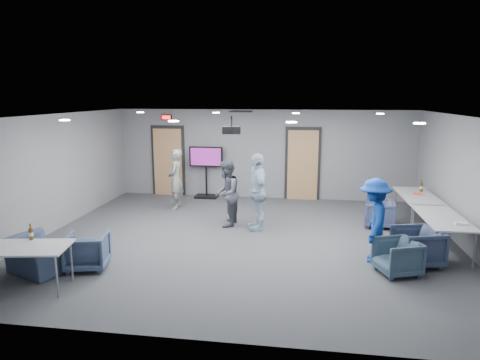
# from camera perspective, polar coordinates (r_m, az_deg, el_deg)

# --- Properties ---
(floor) EXTENTS (9.00, 9.00, 0.00)m
(floor) POSITION_cam_1_polar(r_m,az_deg,el_deg) (9.50, 0.73, -7.93)
(floor) COLOR #36393E
(floor) RESTS_ON ground
(ceiling) EXTENTS (9.00, 9.00, 0.00)m
(ceiling) POSITION_cam_1_polar(r_m,az_deg,el_deg) (8.98, 0.77, 8.56)
(ceiling) COLOR white
(ceiling) RESTS_ON wall_back
(wall_back) EXTENTS (9.00, 0.02, 2.70)m
(wall_back) POSITION_cam_1_polar(r_m,az_deg,el_deg) (13.07, 3.11, 3.44)
(wall_back) COLOR slate
(wall_back) RESTS_ON floor
(wall_front) EXTENTS (9.00, 0.02, 2.70)m
(wall_front) POSITION_cam_1_polar(r_m,az_deg,el_deg) (5.34, -5.09, -8.15)
(wall_front) COLOR slate
(wall_front) RESTS_ON floor
(wall_left) EXTENTS (0.02, 8.00, 2.70)m
(wall_left) POSITION_cam_1_polar(r_m,az_deg,el_deg) (10.71, -23.86, 0.76)
(wall_left) COLOR slate
(wall_left) RESTS_ON floor
(wall_right) EXTENTS (0.02, 8.00, 2.70)m
(wall_right) POSITION_cam_1_polar(r_m,az_deg,el_deg) (9.65, 28.28, -0.68)
(wall_right) COLOR slate
(wall_right) RESTS_ON floor
(door_left) EXTENTS (1.06, 0.17, 2.24)m
(door_left) POSITION_cam_1_polar(r_m,az_deg,el_deg) (13.67, -9.55, 2.45)
(door_left) COLOR black
(door_left) RESTS_ON wall_back
(door_right) EXTENTS (1.06, 0.17, 2.24)m
(door_right) POSITION_cam_1_polar(r_m,az_deg,el_deg) (13.01, 8.35, 2.05)
(door_right) COLOR black
(door_right) RESTS_ON wall_back
(exit_sign) EXTENTS (0.32, 0.08, 0.16)m
(exit_sign) POSITION_cam_1_polar(r_m,az_deg,el_deg) (13.51, -9.77, 8.24)
(exit_sign) COLOR black
(exit_sign) RESTS_ON wall_back
(hvac_diffuser) EXTENTS (0.60, 0.60, 0.03)m
(hvac_diffuser) POSITION_cam_1_polar(r_m,az_deg,el_deg) (11.82, 0.18, 9.13)
(hvac_diffuser) COLOR black
(hvac_diffuser) RESTS_ON ceiling
(downlights) EXTENTS (6.18, 3.78, 0.02)m
(downlights) POSITION_cam_1_polar(r_m,az_deg,el_deg) (8.98, 0.77, 8.47)
(downlights) COLOR white
(downlights) RESTS_ON ceiling
(person_a) EXTENTS (0.45, 0.64, 1.66)m
(person_a) POSITION_cam_1_polar(r_m,az_deg,el_deg) (12.00, -8.57, 0.13)
(person_a) COLOR gray
(person_a) RESTS_ON floor
(person_b) EXTENTS (0.65, 0.81, 1.61)m
(person_b) POSITION_cam_1_polar(r_m,az_deg,el_deg) (10.27, -1.83, -1.79)
(person_b) COLOR #4E525E
(person_b) RESTS_ON floor
(person_c) EXTENTS (0.75, 1.15, 1.81)m
(person_c) POSITION_cam_1_polar(r_m,az_deg,el_deg) (9.99, 2.34, -1.56)
(person_c) COLOR #A3BBD2
(person_c) RESTS_ON floor
(person_d) EXTENTS (0.76, 1.12, 1.60)m
(person_d) POSITION_cam_1_polar(r_m,az_deg,el_deg) (8.49, 17.43, -5.13)
(person_d) COLOR navy
(person_d) RESTS_ON floor
(chair_right_a) EXTENTS (0.79, 0.77, 0.64)m
(chair_right_a) POSITION_cam_1_polar(r_m,az_deg,el_deg) (10.85, 18.07, -4.29)
(chair_right_a) COLOR #3A4365
(chair_right_a) RESTS_ON floor
(chair_right_b) EXTENTS (0.95, 0.93, 0.71)m
(chair_right_b) POSITION_cam_1_polar(r_m,az_deg,el_deg) (8.68, 22.55, -8.23)
(chair_right_b) COLOR #343F5A
(chair_right_b) RESTS_ON floor
(chair_right_c) EXTENTS (0.88, 0.86, 0.63)m
(chair_right_c) POSITION_cam_1_polar(r_m,az_deg,el_deg) (8.16, 20.21, -9.59)
(chair_right_c) COLOR #384F62
(chair_right_c) RESTS_ON floor
(chair_front_a) EXTENTS (0.86, 0.87, 0.66)m
(chair_front_a) POSITION_cam_1_polar(r_m,az_deg,el_deg) (8.37, -19.69, -8.90)
(chair_front_a) COLOR #3E4D6C
(chair_front_a) RESTS_ON floor
(chair_front_b) EXTENTS (1.25, 1.18, 0.65)m
(chair_front_b) POSITION_cam_1_polar(r_m,az_deg,el_deg) (8.52, -25.38, -9.03)
(chair_front_b) COLOR #384561
(chair_front_b) RESTS_ON floor
(table_right_a) EXTENTS (0.82, 1.96, 0.73)m
(table_right_a) POSITION_cam_1_polar(r_m,az_deg,el_deg) (11.28, 22.62, -2.08)
(table_right_a) COLOR silver
(table_right_a) RESTS_ON floor
(table_right_b) EXTENTS (0.80, 1.92, 0.73)m
(table_right_b) POSITION_cam_1_polar(r_m,az_deg,el_deg) (9.50, 25.35, -4.69)
(table_right_b) COLOR silver
(table_right_b) RESTS_ON floor
(table_front_left) EXTENTS (2.00, 1.10, 0.73)m
(table_front_left) POSITION_cam_1_polar(r_m,az_deg,el_deg) (7.89, -28.50, -8.13)
(table_front_left) COLOR silver
(table_front_left) RESTS_ON floor
(bottle_front) EXTENTS (0.07, 0.07, 0.28)m
(bottle_front) POSITION_cam_1_polar(r_m,az_deg,el_deg) (8.04, -26.09, -6.46)
(bottle_front) COLOR #4E330D
(bottle_front) RESTS_ON table_front_left
(bottle_right) EXTENTS (0.08, 0.08, 0.29)m
(bottle_right) POSITION_cam_1_polar(r_m,az_deg,el_deg) (11.71, 23.02, -0.90)
(bottle_right) COLOR #4E330D
(bottle_right) RESTS_ON table_right_a
(snack_box) EXTENTS (0.20, 0.14, 0.04)m
(snack_box) POSITION_cam_1_polar(r_m,az_deg,el_deg) (11.32, 22.57, -1.71)
(snack_box) COLOR #D45535
(snack_box) RESTS_ON table_right_a
(wrapper) EXTENTS (0.22, 0.16, 0.05)m
(wrapper) POSITION_cam_1_polar(r_m,az_deg,el_deg) (9.08, 27.39, -5.16)
(wrapper) COLOR silver
(wrapper) RESTS_ON table_right_b
(tv_stand) EXTENTS (1.03, 0.49, 1.58)m
(tv_stand) POSITION_cam_1_polar(r_m,az_deg,el_deg) (13.16, -4.53, 1.49)
(tv_stand) COLOR black
(tv_stand) RESTS_ON floor
(projector) EXTENTS (0.42, 0.39, 0.37)m
(projector) POSITION_cam_1_polar(r_m,az_deg,el_deg) (9.05, -1.14, 6.70)
(projector) COLOR black
(projector) RESTS_ON ceiling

